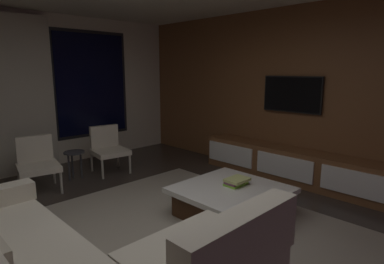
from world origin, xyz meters
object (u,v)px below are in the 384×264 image
Objects in this scene: accent_chair_near_window at (108,147)px; accent_chair_by_curtain at (37,161)px; coffee_table at (231,202)px; mounted_tv at (292,94)px; book_stack_on_coffee_table at (236,181)px; side_stool at (74,157)px; media_console at (294,166)px.

accent_chair_near_window and accent_chair_by_curtain have the same top height.
coffee_table is 1.19× the size of mounted_tv.
coffee_table is at bearing -87.27° from accent_chair_near_window.
book_stack_on_coffee_table is 1.97m from mounted_tv.
book_stack_on_coffee_table is at bearing -71.77° from side_stool.
media_console is 1.13m from mounted_tv.
accent_chair_near_window is 1.70× the size of side_stool.
accent_chair_near_window reaches higher than media_console.
coffee_table is at bearing -177.33° from media_console.
media_console is (1.76, -2.52, -0.18)m from accent_chair_near_window.
side_stool is 3.58m from mounted_tv.
accent_chair_near_window is 0.80× the size of mounted_tv.
accent_chair_by_curtain is (-1.31, 2.51, 0.25)m from coffee_table.
accent_chair_near_window is 1.19m from accent_chair_by_curtain.
book_stack_on_coffee_table is at bearing -84.68° from accent_chair_near_window.
coffee_table is at bearing -74.24° from side_stool.
mounted_tv is (0.18, 0.20, 1.10)m from media_console.
accent_chair_by_curtain reaches higher than book_stack_on_coffee_table.
accent_chair_by_curtain is 0.80× the size of mounted_tv.
side_stool is 0.15× the size of media_console.
book_stack_on_coffee_table is at bearing -60.20° from accent_chair_by_curtain.
media_console is (2.37, -2.51, -0.12)m from side_stool.
accent_chair_by_curtain is at bearing 144.48° from mounted_tv.
book_stack_on_coffee_table is 2.70m from side_stool.
accent_chair_by_curtain is at bearing -176.20° from accent_chair_near_window.
mounted_tv reaches higher than media_console.
accent_chair_near_window is 1.00× the size of accent_chair_by_curtain.
media_console is at bearing -132.39° from mounted_tv.
media_console is at bearing -39.52° from accent_chair_by_curtain.
accent_chair_by_curtain reaches higher than side_stool.
mounted_tv is at bearing 8.58° from book_stack_on_coffee_table.
mounted_tv is (1.71, 0.26, 0.94)m from book_stack_on_coffee_table.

